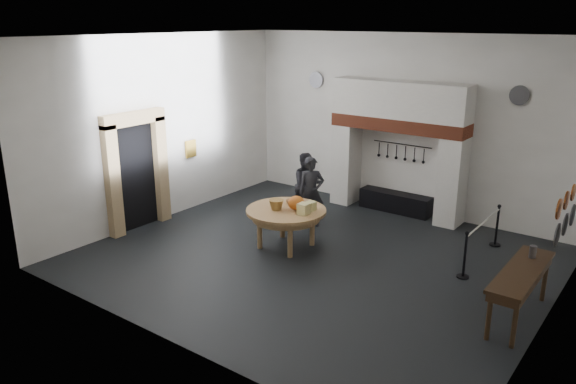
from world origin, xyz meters
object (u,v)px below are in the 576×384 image
Objects in this scene: work_table at (286,211)px; side_table at (522,271)px; visitor_far at (307,186)px; barrier_post_far at (497,226)px; visitor_near at (311,192)px; iron_range at (395,202)px; barrier_post_near at (465,256)px.

side_table reaches higher than work_table.
visitor_far is 1.86× the size of barrier_post_far.
visitor_near is 0.57m from visitor_far.
visitor_near is 4.25m from barrier_post_far.
iron_range is 0.86× the size of side_table.
barrier_post_far is at bearing -55.78° from visitor_far.
work_table is 3.80m from barrier_post_near.
iron_range is 2.45m from visitor_far.
work_table is at bearing 177.85° from side_table.
visitor_far is (-0.70, 1.81, -0.00)m from work_table.
side_table reaches higher than iron_range.
iron_range is 3.97m from barrier_post_near.
visitor_far reaches higher than iron_range.
barrier_post_far is at bearing -25.50° from visitor_near.
work_table is 1.02× the size of visitor_near.
iron_range is 1.11× the size of visitor_near.
side_table is (4.97, -0.19, 0.03)m from work_table.
visitor_far is at bearing 160.60° from side_table.
visitor_far is at bearing 167.25° from barrier_post_near.
barrier_post_far is at bearing 37.34° from work_table.
work_table is at bearing -103.55° from iron_range.
iron_range is 1.13× the size of visitor_far.
visitor_far is at bearing 90.09° from visitor_near.
barrier_post_near is at bearing -81.42° from visitor_far.
visitor_far reaches higher than barrier_post_far.
barrier_post_near is at bearing -44.59° from iron_range.
visitor_near is at bearing -113.68° from visitor_far.
iron_range is 2.11× the size of barrier_post_far.
barrier_post_far is (3.69, 2.82, -0.39)m from work_table.
iron_range is 2.94m from barrier_post_far.
side_table is (5.27, -1.60, 0.02)m from visitor_near.
side_table is (5.67, -2.00, 0.03)m from visitor_far.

